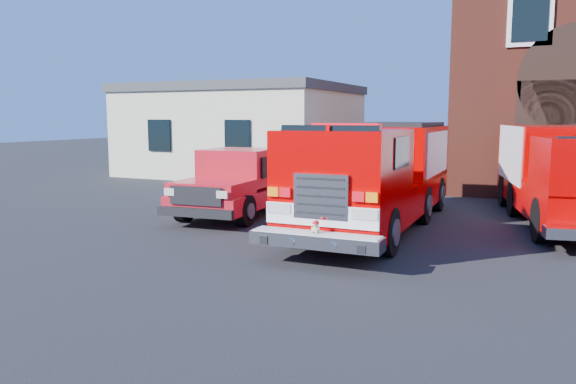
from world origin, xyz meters
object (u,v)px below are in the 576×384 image
at_px(fire_engine, 378,173).
at_px(pickup_truck, 244,183).
at_px(secondary_truck, 564,171).
at_px(side_building, 243,129).

bearing_deg(fire_engine, pickup_truck, 174.10).
relative_size(fire_engine, pickup_truck, 1.47).
bearing_deg(secondary_truck, fire_engine, -149.33).
relative_size(side_building, pickup_truck, 1.72).
height_order(fire_engine, pickup_truck, fire_engine).
relative_size(side_building, fire_engine, 1.17).
xyz_separation_m(fire_engine, secondary_truck, (4.32, 2.56, 0.00)).
height_order(pickup_truck, secondary_truck, secondary_truck).
bearing_deg(pickup_truck, side_building, 119.39).
distance_m(pickup_truck, secondary_truck, 8.74).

